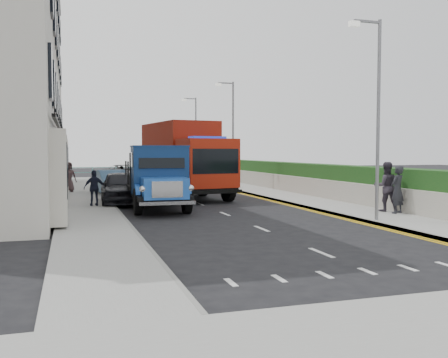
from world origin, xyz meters
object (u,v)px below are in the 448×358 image
(parked_car_front, at_px, (121,188))
(pedestrian_east_near, at_px, (397,189))
(lamp_mid, at_px, (231,128))
(red_lorry, at_px, (185,157))
(bedford_lorry, at_px, (159,182))
(lamp_far, at_px, (194,134))
(lamp_near, at_px, (375,108))

(parked_car_front, height_order, pedestrian_east_near, pedestrian_east_near)
(lamp_mid, relative_size, red_lorry, 0.87)
(lamp_mid, distance_m, bedford_lorry, 12.62)
(lamp_far, relative_size, bedford_lorry, 1.21)
(lamp_mid, relative_size, pedestrian_east_near, 3.80)
(red_lorry, bearing_deg, bedford_lorry, -120.18)
(lamp_far, relative_size, red_lorry, 0.87)
(lamp_mid, height_order, pedestrian_east_near, lamp_mid)
(parked_car_front, bearing_deg, lamp_near, -46.28)
(lamp_near, bearing_deg, lamp_far, 90.00)
(lamp_far, xyz_separation_m, bedford_lorry, (-6.55, -20.43, -2.76))
(lamp_far, bearing_deg, lamp_near, -90.00)
(lamp_mid, bearing_deg, lamp_far, 90.00)
(parked_car_front, bearing_deg, red_lorry, 38.32)
(bedford_lorry, height_order, pedestrian_east_near, bedford_lorry)
(parked_car_front, bearing_deg, pedestrian_east_near, -35.51)
(lamp_near, height_order, bedford_lorry, lamp_near)
(lamp_mid, distance_m, lamp_far, 10.00)
(lamp_near, relative_size, red_lorry, 0.87)
(lamp_mid, relative_size, bedford_lorry, 1.21)
(pedestrian_east_near, bearing_deg, red_lorry, -84.53)
(lamp_near, height_order, lamp_mid, same)
(lamp_mid, relative_size, parked_car_front, 1.51)
(lamp_mid, height_order, parked_car_front, lamp_mid)
(bedford_lorry, height_order, red_lorry, red_lorry)
(lamp_mid, xyz_separation_m, red_lorry, (-4.10, -4.38, -1.83))
(lamp_far, relative_size, pedestrian_east_near, 3.80)
(parked_car_front, bearing_deg, lamp_far, 68.31)
(lamp_far, height_order, parked_car_front, lamp_far)
(lamp_near, distance_m, parked_car_front, 12.32)
(red_lorry, xyz_separation_m, parked_car_front, (-3.68, -2.62, -1.38))
(red_lorry, height_order, parked_car_front, red_lorry)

